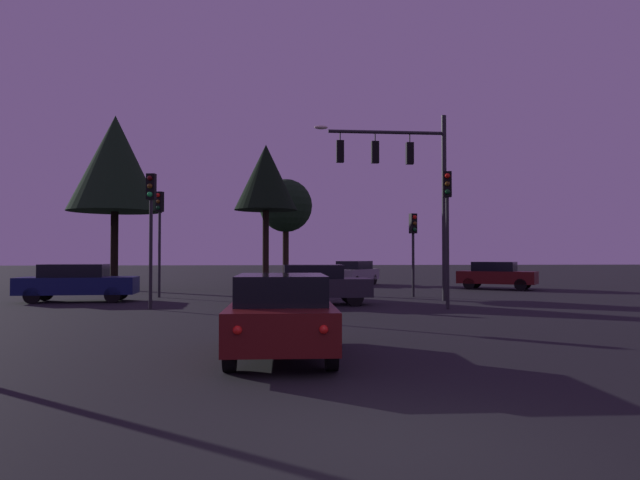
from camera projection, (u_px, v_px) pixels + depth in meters
name	position (u px, v px, depth m)	size (l,w,h in m)	color
ground_plane	(287.00, 292.00, 30.16)	(168.00, 168.00, 0.00)	black
traffic_signal_mast_arm	(406.00, 174.00, 24.32)	(5.51, 0.37, 7.69)	#232326
traffic_light_corner_left	(151.00, 214.00, 20.48)	(0.33, 0.37, 4.72)	#232326
traffic_light_corner_right	(159.00, 223.00, 26.37)	(0.37, 0.39, 4.73)	#232326
traffic_light_median	(413.00, 237.00, 26.70)	(0.36, 0.38, 3.77)	#232326
traffic_light_far_side	(447.00, 212.00, 20.72)	(0.34, 0.38, 4.83)	#232326
car_nearside_lane	(281.00, 314.00, 10.92)	(2.00, 4.40, 1.52)	#4C0F0F
car_crossing_left	(316.00, 284.00, 22.40)	(4.13, 1.80, 1.52)	#232328
car_crossing_right	(77.00, 282.00, 23.84)	(4.69, 2.03, 1.52)	#0F1947
car_far_lane	(354.00, 272.00, 37.39)	(3.85, 4.59, 1.52)	gray
car_parked_lot	(496.00, 275.00, 32.65)	(4.40, 3.72, 1.52)	#4C0F0F
tree_behind_sign	(266.00, 178.00, 30.60)	(3.27, 3.27, 7.63)	black
tree_left_far	(115.00, 164.00, 32.20)	(5.02, 5.02, 9.53)	black
tree_center_horizon	(286.00, 206.00, 42.17)	(3.79, 3.79, 7.33)	black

